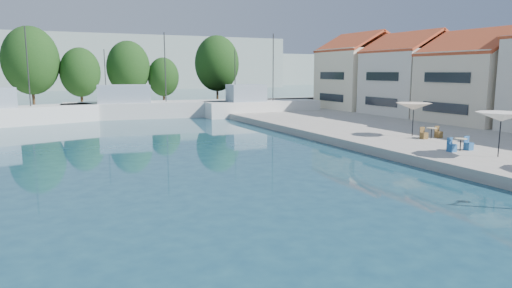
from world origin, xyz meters
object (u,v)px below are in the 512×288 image
trawler_03 (146,108)px  umbrella_cream (414,106)px  trawler_02 (10,115)px  trawler_04 (260,107)px  umbrella_white (501,117)px

trawler_03 → umbrella_cream: bearing=-57.1°
trawler_02 → umbrella_cream: (27.85, -25.99, 1.73)m
trawler_03 → umbrella_cream: (13.96, -28.40, 1.73)m
trawler_03 → trawler_04: bearing=-10.8°
trawler_03 → umbrella_white: 38.83m
trawler_02 → umbrella_cream: 38.14m
umbrella_cream → umbrella_white: bearing=-101.1°
trawler_02 → umbrella_cream: size_ratio=6.27×
trawler_03 → trawler_04: size_ratio=1.39×
trawler_02 → trawler_04: (26.78, -1.65, 0.00)m
trawler_02 → trawler_03: bearing=-6.3°
trawler_03 → trawler_04: 13.51m
trawler_03 → trawler_04: same height
trawler_02 → umbrella_cream: trawler_02 is taller
trawler_02 → trawler_03: 14.10m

